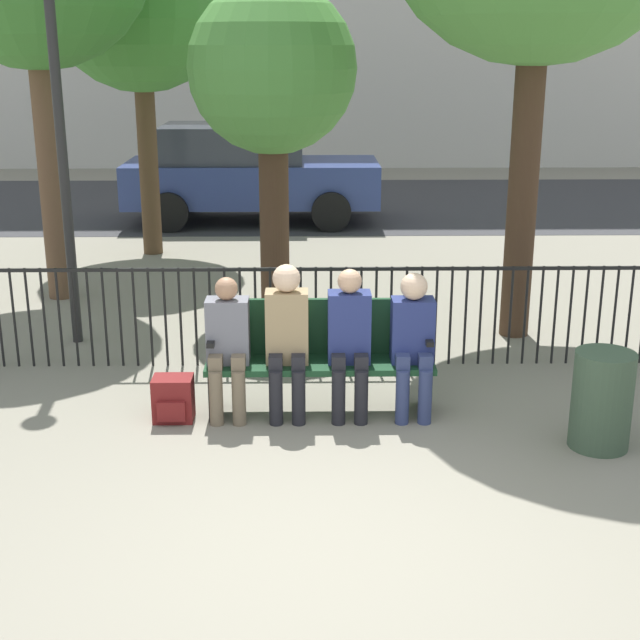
{
  "coord_description": "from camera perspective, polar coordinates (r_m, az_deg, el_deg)",
  "views": [
    {
      "loc": [
        -0.11,
        -4.78,
        2.91
      ],
      "look_at": [
        0.0,
        1.99,
        0.8
      ],
      "focal_mm": 50.0,
      "sensor_mm": 36.0,
      "label": 1
    }
  ],
  "objects": [
    {
      "name": "seated_person_1",
      "position": [
        7.08,
        -2.13,
        -0.83
      ],
      "size": [
        0.34,
        0.39,
        1.26
      ],
      "color": "black",
      "rests_on": "ground"
    },
    {
      "name": "seated_person_2",
      "position": [
        7.1,
        1.89,
        -1.05
      ],
      "size": [
        0.34,
        0.39,
        1.22
      ],
      "color": "black",
      "rests_on": "ground"
    },
    {
      "name": "lamp_post",
      "position": [
        8.97,
        -16.63,
        15.48
      ],
      "size": [
        0.28,
        0.28,
        4.21
      ],
      "color": "black",
      "rests_on": "ground"
    },
    {
      "name": "fence_railing",
      "position": [
        8.27,
        -0.24,
        0.78
      ],
      "size": [
        9.01,
        0.03,
        0.95
      ],
      "color": "black",
      "rests_on": "ground"
    },
    {
      "name": "tree_2",
      "position": [
        9.84,
        -3.09,
        15.46
      ],
      "size": [
        1.82,
        1.82,
        3.57
      ],
      "color": "#422D1E",
      "rests_on": "ground"
    },
    {
      "name": "park_bench",
      "position": [
        7.27,
        -0.01,
        -2.09
      ],
      "size": [
        1.85,
        0.45,
        0.92
      ],
      "color": "#14381E",
      "rests_on": "ground"
    },
    {
      "name": "ground_plane",
      "position": [
        5.6,
        0.34,
        -14.02
      ],
      "size": [
        80.0,
        80.0,
        0.0
      ],
      "primitive_type": "plane",
      "color": "gray"
    },
    {
      "name": "trash_bin",
      "position": [
        6.97,
        17.59,
        -4.91
      ],
      "size": [
        0.45,
        0.45,
        0.75
      ],
      "color": "#384C38",
      "rests_on": "ground"
    },
    {
      "name": "backpack",
      "position": [
        7.27,
        -9.38,
        -5.02
      ],
      "size": [
        0.32,
        0.28,
        0.36
      ],
      "color": "maroon",
      "rests_on": "ground"
    },
    {
      "name": "street_surface",
      "position": [
        17.03,
        -0.55,
        7.48
      ],
      "size": [
        24.0,
        6.0,
        0.01
      ],
      "color": "#333335",
      "rests_on": "ground"
    },
    {
      "name": "parked_car_0",
      "position": [
        15.2,
        -4.69,
        9.43
      ],
      "size": [
        4.2,
        1.94,
        1.62
      ],
      "color": "navy",
      "rests_on": "ground"
    },
    {
      "name": "seated_person_0",
      "position": [
        7.12,
        -5.93,
        -1.35
      ],
      "size": [
        0.34,
        0.39,
        1.16
      ],
      "color": "brown",
      "rests_on": "ground"
    },
    {
      "name": "seated_person_3",
      "position": [
        7.14,
        5.97,
        -1.09
      ],
      "size": [
        0.34,
        0.39,
        1.19
      ],
      "color": "navy",
      "rests_on": "ground"
    }
  ]
}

